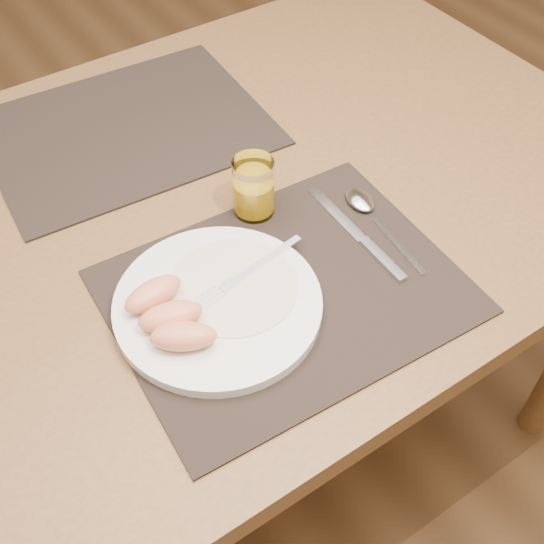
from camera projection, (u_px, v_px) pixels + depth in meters
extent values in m
plane|color=brown|center=(226.00, 437.00, 1.59)|extent=(5.00, 5.00, 0.00)
cube|color=brown|center=(202.00, 210.00, 1.04)|extent=(1.40, 0.90, 0.04)
cylinder|color=brown|center=(350.00, 141.00, 1.76)|extent=(0.06, 0.06, 0.71)
cube|color=black|center=(286.00, 291.00, 0.91)|extent=(0.47, 0.37, 0.00)
cube|color=black|center=(127.00, 129.00, 1.14)|extent=(0.47, 0.38, 0.00)
cylinder|color=white|center=(218.00, 305.00, 0.88)|extent=(0.27, 0.27, 0.02)
cylinder|color=white|center=(233.00, 286.00, 0.89)|extent=(0.17, 0.17, 0.00)
cube|color=silver|center=(268.00, 258.00, 0.92)|extent=(0.12, 0.03, 0.00)
cube|color=silver|center=(229.00, 285.00, 0.89)|extent=(0.03, 0.02, 0.00)
cube|color=silver|center=(211.00, 297.00, 0.87)|extent=(0.04, 0.03, 0.00)
cube|color=silver|center=(336.00, 213.00, 1.00)|extent=(0.02, 0.13, 0.00)
cube|color=silver|center=(383.00, 259.00, 0.94)|extent=(0.02, 0.09, 0.01)
cube|color=silver|center=(398.00, 245.00, 0.96)|extent=(0.02, 0.13, 0.00)
ellipsoid|color=silver|center=(360.00, 200.00, 1.01)|extent=(0.04, 0.06, 0.01)
cylinder|color=white|center=(254.00, 187.00, 0.97)|extent=(0.06, 0.06, 0.09)
cylinder|color=yellow|center=(254.00, 196.00, 0.99)|extent=(0.05, 0.05, 0.05)
ellipsoid|color=#E0845B|center=(184.00, 336.00, 0.82)|extent=(0.09, 0.07, 0.03)
ellipsoid|color=#E0845B|center=(171.00, 316.00, 0.84)|extent=(0.09, 0.06, 0.03)
ellipsoid|color=#E0845B|center=(153.00, 294.00, 0.86)|extent=(0.09, 0.05, 0.03)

